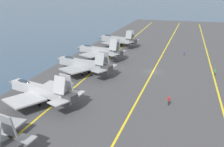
{
  "coord_description": "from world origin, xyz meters",
  "views": [
    {
      "loc": [
        -66.87,
        -9.56,
        21.33
      ],
      "look_at": [
        -11.78,
        7.11,
        2.9
      ],
      "focal_mm": 45.0,
      "sensor_mm": 36.0,
      "label": 1
    }
  ],
  "objects_px": {
    "parked_jet_second": "(40,90)",
    "crew_blue_vest": "(184,52)",
    "parked_jet_fourth": "(99,50)",
    "crew_green_vest": "(215,72)",
    "parked_jet_third": "(82,64)",
    "crew_red_vest": "(169,100)",
    "parked_jet_fifth": "(117,40)"
  },
  "relations": [
    {
      "from": "parked_jet_fourth",
      "to": "parked_jet_third",
      "type": "bearing_deg",
      "value": -176.14
    },
    {
      "from": "parked_jet_fifth",
      "to": "crew_blue_vest",
      "type": "distance_m",
      "value": 24.43
    },
    {
      "from": "parked_jet_fifth",
      "to": "parked_jet_second",
      "type": "bearing_deg",
      "value": -179.81
    },
    {
      "from": "crew_red_vest",
      "to": "crew_blue_vest",
      "type": "distance_m",
      "value": 38.96
    },
    {
      "from": "parked_jet_second",
      "to": "parked_jet_third",
      "type": "distance_m",
      "value": 18.57
    },
    {
      "from": "crew_green_vest",
      "to": "crew_blue_vest",
      "type": "bearing_deg",
      "value": 23.55
    },
    {
      "from": "parked_jet_fourth",
      "to": "parked_jet_fifth",
      "type": "distance_m",
      "value": 18.32
    },
    {
      "from": "parked_jet_fifth",
      "to": "crew_red_vest",
      "type": "height_order",
      "value": "parked_jet_fifth"
    },
    {
      "from": "parked_jet_fourth",
      "to": "crew_green_vest",
      "type": "distance_m",
      "value": 32.6
    },
    {
      "from": "parked_jet_fifth",
      "to": "crew_blue_vest",
      "type": "height_order",
      "value": "parked_jet_fifth"
    },
    {
      "from": "crew_blue_vest",
      "to": "parked_jet_fifth",
      "type": "bearing_deg",
      "value": 73.56
    },
    {
      "from": "crew_red_vest",
      "to": "parked_jet_second",
      "type": "bearing_deg",
      "value": 104.45
    },
    {
      "from": "parked_jet_second",
      "to": "crew_red_vest",
      "type": "bearing_deg",
      "value": -75.55
    },
    {
      "from": "parked_jet_fifth",
      "to": "crew_green_vest",
      "type": "height_order",
      "value": "parked_jet_fifth"
    },
    {
      "from": "parked_jet_second",
      "to": "crew_red_vest",
      "type": "relative_size",
      "value": 9.51
    },
    {
      "from": "parked_jet_second",
      "to": "crew_red_vest",
      "type": "height_order",
      "value": "parked_jet_second"
    },
    {
      "from": "parked_jet_second",
      "to": "crew_green_vest",
      "type": "distance_m",
      "value": 40.84
    },
    {
      "from": "parked_jet_third",
      "to": "crew_red_vest",
      "type": "height_order",
      "value": "parked_jet_third"
    },
    {
      "from": "parked_jet_third",
      "to": "crew_green_vest",
      "type": "xyz_separation_m",
      "value": [
        7.59,
        -30.76,
        -1.56
      ]
    },
    {
      "from": "parked_jet_second",
      "to": "parked_jet_third",
      "type": "xyz_separation_m",
      "value": [
        18.56,
        -0.58,
        0.0
      ]
    },
    {
      "from": "parked_jet_second",
      "to": "crew_red_vest",
      "type": "xyz_separation_m",
      "value": [
        5.81,
        -22.57,
        -1.55
      ]
    },
    {
      "from": "parked_jet_second",
      "to": "parked_jet_fourth",
      "type": "relative_size",
      "value": 1.06
    },
    {
      "from": "parked_jet_fifth",
      "to": "crew_blue_vest",
      "type": "xyz_separation_m",
      "value": [
        -6.9,
        -23.39,
        -1.39
      ]
    },
    {
      "from": "crew_green_vest",
      "to": "crew_blue_vest",
      "type": "xyz_separation_m",
      "value": [
        18.62,
        8.11,
        0.01
      ]
    },
    {
      "from": "parked_jet_third",
      "to": "parked_jet_fifth",
      "type": "relative_size",
      "value": 1.1
    },
    {
      "from": "parked_jet_third",
      "to": "crew_blue_vest",
      "type": "bearing_deg",
      "value": -40.83
    },
    {
      "from": "parked_jet_third",
      "to": "crew_blue_vest",
      "type": "xyz_separation_m",
      "value": [
        26.21,
        -22.64,
        -1.55
      ]
    },
    {
      "from": "parked_jet_second",
      "to": "parked_jet_fourth",
      "type": "xyz_separation_m",
      "value": [
        33.36,
        0.42,
        -0.03
      ]
    },
    {
      "from": "parked_jet_second",
      "to": "crew_blue_vest",
      "type": "xyz_separation_m",
      "value": [
        44.77,
        -23.22,
        -1.55
      ]
    },
    {
      "from": "parked_jet_second",
      "to": "parked_jet_fourth",
      "type": "bearing_deg",
      "value": 0.72
    },
    {
      "from": "parked_jet_fourth",
      "to": "crew_red_vest",
      "type": "height_order",
      "value": "parked_jet_fourth"
    },
    {
      "from": "parked_jet_third",
      "to": "crew_blue_vest",
      "type": "height_order",
      "value": "parked_jet_third"
    }
  ]
}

